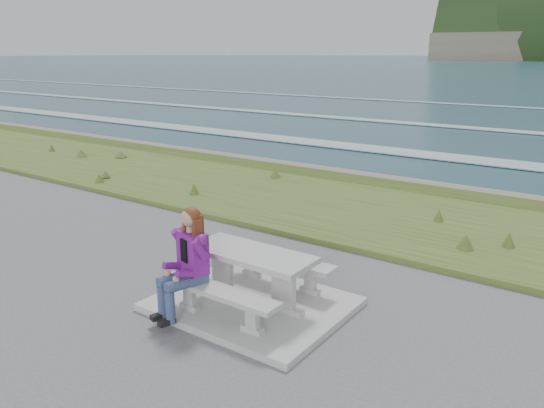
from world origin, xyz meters
name	(u,v)px	position (x,y,z in m)	size (l,w,h in m)	color
concrete_slab	(252,304)	(0.00, 0.00, 0.05)	(2.60, 2.10, 0.10)	#A5A5A0
picnic_table	(252,263)	(0.00, 0.00, 0.68)	(1.80, 0.75, 0.75)	#A5A5A0
bench_landward	(219,296)	(0.00, -0.70, 0.45)	(1.80, 0.35, 0.45)	#A5A5A0
bench_seaward	(280,263)	(0.00, 0.70, 0.45)	(1.80, 0.35, 0.45)	#A5A5A0
grass_verge	(392,220)	(0.00, 5.00, 0.00)	(160.00, 4.50, 0.22)	#2E4E1D
shore_drop	(437,192)	(0.00, 7.90, 0.00)	(160.00, 0.80, 2.20)	brown
ocean	(544,156)	(0.00, 25.09, -1.74)	(1600.00, 1600.00, 0.09)	#1C4251
seated_woman	(183,277)	(-0.51, -0.84, 0.64)	(0.59, 0.82, 1.48)	navy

